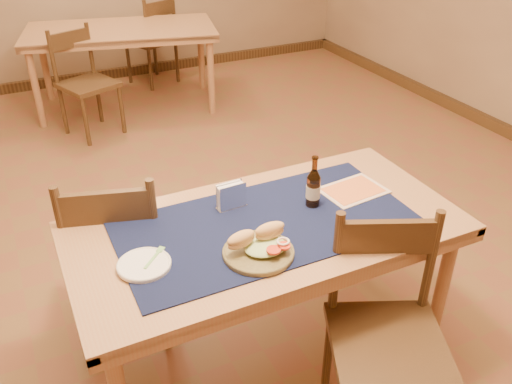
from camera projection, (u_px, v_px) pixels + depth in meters
name	position (u px, v px, depth m)	size (l,w,h in m)	color
room	(190.00, 19.00, 2.49)	(6.04, 7.04, 2.84)	brown
main_table	(266.00, 241.00, 2.25)	(1.60, 0.80, 0.75)	#A1744C
placemat	(267.00, 224.00, 2.21)	(1.20, 0.60, 0.01)	#10133B
baseboard	(205.00, 253.00, 3.19)	(6.00, 7.00, 0.10)	#4B331A
back_table	(121.00, 37.00, 4.94)	(1.83, 1.20, 0.75)	#A1744C
chair_main_far	(119.00, 251.00, 2.49)	(0.53, 0.53, 0.93)	#4B331A
chair_main_near	(386.00, 331.00, 2.06)	(0.56, 0.56, 0.93)	#4B331A
chair_back_near	(85.00, 81.00, 4.53)	(0.53, 0.53, 0.89)	#4B331A
chair_back_far	(153.00, 39.00, 5.60)	(0.55, 0.55, 0.91)	#4B331A
sandwich_plate	(260.00, 247.00, 2.02)	(0.27, 0.27, 0.10)	olive
side_plate	(144.00, 264.00, 1.96)	(0.20, 0.20, 0.02)	white
fork	(155.00, 256.00, 2.00)	(0.11, 0.11, 0.00)	#78BF69
beer_bottle	(313.00, 188.00, 2.28)	(0.06, 0.06, 0.23)	#4A280D
napkin_holder	(231.00, 196.00, 2.28)	(0.13, 0.05, 0.12)	white
menu_card	(353.00, 190.00, 2.42)	(0.30, 0.23, 0.01)	beige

